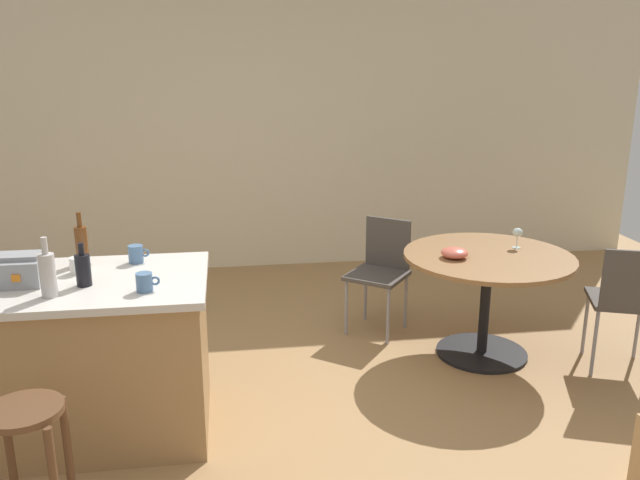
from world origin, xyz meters
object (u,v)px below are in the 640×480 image
at_px(kitchen_island, 87,357).
at_px(folding_chair_near, 381,267).
at_px(cup_1, 78,265).
at_px(dining_table, 487,278).
at_px(bottle_1, 48,274).
at_px(bottle_0, 82,244).
at_px(cup_2, 145,282).
at_px(wine_glass, 518,233).
at_px(bottle_2, 83,269).
at_px(wooden_stool, 28,444).
at_px(toolbox, 1,270).
at_px(serving_bowl, 455,253).
at_px(cup_0, 136,254).
at_px(folding_chair_far, 625,298).

distance_m(kitchen_island, folding_chair_near, 2.25).
bearing_deg(kitchen_island, cup_1, 102.33).
distance_m(dining_table, bottle_1, 2.78).
height_order(bottle_0, bottle_1, same).
height_order(bottle_1, cup_2, bottle_1).
distance_m(bottle_0, wine_glass, 2.86).
distance_m(bottle_2, cup_2, 0.35).
xyz_separation_m(kitchen_island, wooden_stool, (-0.08, -0.84, 0.01)).
relative_size(toolbox, serving_bowl, 2.35).
bearing_deg(bottle_1, cup_0, 54.79).
distance_m(folding_chair_near, bottle_1, 2.50).
xyz_separation_m(cup_0, cup_2, (0.10, -0.49, -0.00)).
relative_size(cup_0, wine_glass, 0.83).
xyz_separation_m(wooden_stool, serving_bowl, (2.35, 1.41, 0.31)).
height_order(wine_glass, serving_bowl, wine_glass).
bearing_deg(cup_1, folding_chair_near, 27.96).
bearing_deg(cup_0, cup_1, -154.04).
relative_size(bottle_1, serving_bowl, 1.68).
height_order(bottle_0, serving_bowl, bottle_0).
xyz_separation_m(cup_1, cup_2, (0.39, -0.35, 0.00)).
bearing_deg(cup_2, wine_glass, 21.49).
height_order(toolbox, wine_glass, toolbox).
height_order(bottle_1, serving_bowl, bottle_1).
bearing_deg(bottle_1, wine_glass, 18.49).
bearing_deg(serving_bowl, cup_0, -171.50).
bearing_deg(bottle_1, kitchen_island, 69.21).
distance_m(folding_chair_far, cup_1, 3.38).
bearing_deg(wine_glass, folding_chair_far, -43.01).
height_order(bottle_0, cup_1, bottle_0).
relative_size(cup_2, serving_bowl, 0.66).
bearing_deg(cup_2, kitchen_island, 148.70).
height_order(toolbox, bottle_1, bottle_1).
relative_size(folding_chair_near, wine_glass, 5.93).
bearing_deg(kitchen_island, cup_0, 45.39).
distance_m(bottle_1, cup_2, 0.46).
bearing_deg(cup_2, toolbox, 163.88).
distance_m(cup_0, cup_1, 0.32).
relative_size(wooden_stool, cup_1, 5.43).
height_order(bottle_1, wine_glass, bottle_1).
relative_size(wooden_stool, serving_bowl, 3.51).
bearing_deg(folding_chair_far, bottle_0, 179.10).
distance_m(toolbox, cup_1, 0.37).
distance_m(kitchen_island, folding_chair_far, 3.33).
distance_m(bottle_2, cup_0, 0.42).
xyz_separation_m(folding_chair_far, wine_glass, (-0.53, 0.50, 0.32)).
height_order(cup_1, cup_2, cup_2).
bearing_deg(cup_0, serving_bowl, 8.50).
xyz_separation_m(folding_chair_near, cup_0, (-1.66, -0.89, 0.44)).
bearing_deg(cup_0, folding_chair_near, 28.30).
bearing_deg(cup_2, dining_table, 20.92).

